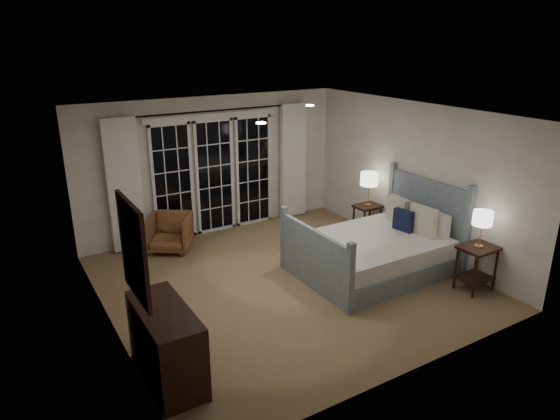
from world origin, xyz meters
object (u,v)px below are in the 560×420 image
armchair (170,233)px  dresser (166,344)px  lamp_right (369,179)px  bed (376,251)px  lamp_left (483,219)px  nightstand_right (367,216)px  nightstand_left (477,261)px

armchair → dresser: dresser is taller
armchair → lamp_right: bearing=13.2°
bed → lamp_left: 1.65m
nightstand_right → dresser: 4.90m
nightstand_left → nightstand_right: bearing=89.7°
lamp_right → lamp_left: bearing=-90.3°
lamp_left → dresser: (-4.45, 0.37, -0.68)m
dresser → nightstand_left: bearing=-4.8°
lamp_right → bed: bearing=-125.0°
armchair → lamp_left: bearing=-14.0°
bed → armchair: bearing=135.7°
lamp_right → armchair: size_ratio=0.87×
nightstand_left → armchair: size_ratio=0.96×
bed → lamp_right: size_ratio=3.74×
dresser → armchair: bearing=70.2°
bed → lamp_right: (0.82, 1.17, 0.75)m
bed → nightstand_right: size_ratio=3.83×
nightstand_left → lamp_left: 0.65m
lamp_left → lamp_right: 2.39m
nightstand_left → armchair: (-3.28, 3.63, -0.13)m
lamp_right → armchair: bearing=159.3°
lamp_left → armchair: (-3.28, 3.63, -0.77)m
dresser → lamp_left: bearing=-4.8°
nightstand_right → bed: bearing=-125.0°
lamp_left → nightstand_right: bearing=89.7°
bed → dresser: bed is taller
dresser → nightstand_right: bearing=24.3°
armchair → dresser: size_ratio=0.59×
nightstand_left → nightstand_right: nightstand_left is taller
lamp_left → dresser: bearing=175.2°
nightstand_right → nightstand_left: bearing=-90.3°
lamp_left → dresser: size_ratio=0.45×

